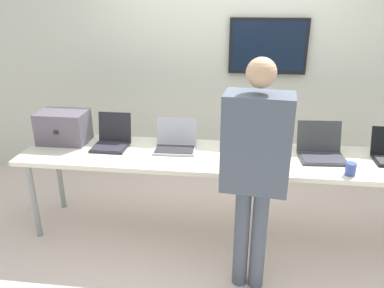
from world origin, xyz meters
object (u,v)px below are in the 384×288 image
Objects in this scene: laptop_station_2 at (246,145)px; coffee_mug at (351,169)px; workbench at (219,160)px; laptop_station_1 at (176,142)px; person at (255,159)px; laptop_station_0 at (112,139)px; equipment_box at (64,127)px; laptop_station_3 at (321,150)px.

coffee_mug is at bearing -24.37° from laptop_station_2.
workbench is 0.42m from laptop_station_1.
laptop_station_1 is 3.80× the size of coffee_mug.
person is (0.27, -0.62, 0.30)m from workbench.
laptop_station_1 is at bearing 165.78° from coffee_mug.
laptop_station_2 is at bearing 0.18° from laptop_station_0.
equipment_box reaches higher than coffee_mug.
coffee_mug is (1.40, -0.35, -0.01)m from laptop_station_1.
laptop_station_1 is at bearing 0.63° from laptop_station_0.
coffee_mug is at bearing -64.30° from laptop_station_3.
equipment_box reaches higher than workbench.
laptop_station_2 is 0.75m from person.
equipment_box is 1.17× the size of laptop_station_1.
workbench is 34.81× the size of coffee_mug.
workbench is 0.86m from laptop_station_3.
equipment_box is 1.87m from person.
laptop_station_1 is 0.95× the size of laptop_station_3.
laptop_station_1 is at bearing 132.40° from person.
workbench is at bearing -14.95° from laptop_station_1.
laptop_station_1 is 0.62m from laptop_station_2.
laptop_station_3 is at bearing 50.41° from person.
laptop_station_3 is (1.82, -0.02, -0.00)m from laptop_station_0.
person reaches higher than coffee_mug.
laptop_station_1 is at bearing 179.76° from laptop_station_2.
equipment_box is 2.47m from coffee_mug.
laptop_station_3 is 0.23× the size of person.
laptop_station_1 is (1.04, -0.04, -0.09)m from equipment_box.
equipment_box reaches higher than laptop_station_1.
person is (1.24, -0.72, 0.19)m from laptop_station_0.
person is (0.04, -0.72, 0.19)m from laptop_station_2.
laptop_station_1 is at bearing 165.05° from workbench.
laptop_station_0 is 0.83× the size of laptop_station_3.
workbench is 8.73× the size of laptop_station_3.
laptop_station_2 is at bearing 23.70° from workbench.
laptop_station_2 reaches higher than coffee_mug.
laptop_station_1 is 0.22× the size of person.
coffee_mug is (0.78, -0.35, -0.01)m from laptop_station_2.
person is at bearing -24.08° from equipment_box.
laptop_station_2 is at bearing 93.28° from person.
equipment_box is (-1.43, 0.14, 0.19)m from workbench.
person is (1.71, -0.76, 0.11)m from equipment_box.
person reaches higher than laptop_station_1.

